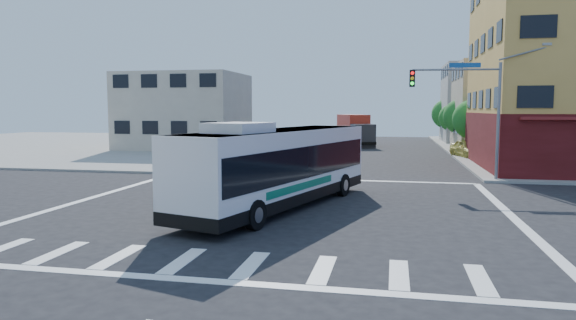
# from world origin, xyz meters

# --- Properties ---
(ground) EXTENTS (120.00, 120.00, 0.00)m
(ground) POSITION_xyz_m (0.00, 0.00, 0.00)
(ground) COLOR black
(ground) RESTS_ON ground
(sidewalk_nw) EXTENTS (50.00, 50.00, 0.15)m
(sidewalk_nw) POSITION_xyz_m (-35.00, 35.00, 0.07)
(sidewalk_nw) COLOR gray
(sidewalk_nw) RESTS_ON ground
(building_east_near) EXTENTS (12.06, 10.06, 9.00)m
(building_east_near) POSITION_xyz_m (16.98, 33.98, 4.51)
(building_east_near) COLOR tan
(building_east_near) RESTS_ON ground
(building_east_far) EXTENTS (12.06, 10.06, 10.00)m
(building_east_far) POSITION_xyz_m (16.98, 47.98, 5.01)
(building_east_far) COLOR #9C9C97
(building_east_far) RESTS_ON ground
(building_west) EXTENTS (12.06, 10.06, 8.00)m
(building_west) POSITION_xyz_m (-17.02, 29.98, 4.01)
(building_west) COLOR beige
(building_west) RESTS_ON ground
(signal_mast_ne) EXTENTS (7.91, 1.13, 8.07)m
(signal_mast_ne) POSITION_xyz_m (9.08, 10.62, 4.98)
(signal_mast_ne) COLOR slate
(signal_mast_ne) RESTS_ON ground
(street_tree_a) EXTENTS (3.60, 3.60, 5.53)m
(street_tree_a) POSITION_xyz_m (11.90, 27.92, 3.59)
(street_tree_a) COLOR #341F12
(street_tree_a) RESTS_ON ground
(street_tree_b) EXTENTS (3.80, 3.80, 5.79)m
(street_tree_b) POSITION_xyz_m (11.90, 35.92, 3.75)
(street_tree_b) COLOR #341F12
(street_tree_b) RESTS_ON ground
(street_tree_c) EXTENTS (3.40, 3.40, 5.29)m
(street_tree_c) POSITION_xyz_m (11.90, 43.92, 3.46)
(street_tree_c) COLOR #341F12
(street_tree_c) RESTS_ON ground
(street_tree_d) EXTENTS (4.00, 4.00, 6.03)m
(street_tree_d) POSITION_xyz_m (11.90, 51.92, 3.88)
(street_tree_d) COLOR #341F12
(street_tree_d) RESTS_ON ground
(transit_bus) EXTENTS (6.28, 13.02, 3.78)m
(transit_bus) POSITION_xyz_m (-0.02, 0.25, 1.85)
(transit_bus) COLOR black
(transit_bus) RESTS_ON ground
(box_truck) EXTENTS (5.08, 8.39, 3.64)m
(box_truck) POSITION_xyz_m (0.39, 38.83, 1.77)
(box_truck) COLOR #2A2A30
(box_truck) RESTS_ON ground
(parked_car) EXTENTS (3.13, 5.16, 1.64)m
(parked_car) POSITION_xyz_m (11.25, 25.92, 0.82)
(parked_car) COLOR gold
(parked_car) RESTS_ON ground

